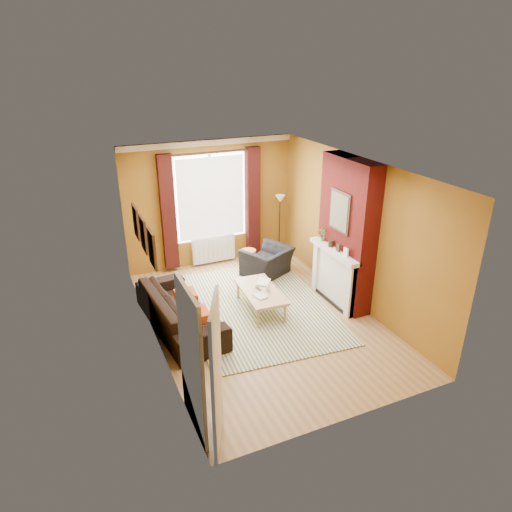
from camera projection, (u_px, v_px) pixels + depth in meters
name	position (u px, v px, depth m)	size (l,w,h in m)	color
ground	(262.00, 318.00, 8.35)	(5.50, 5.50, 0.00)	olive
room_walls	(288.00, 238.00, 8.25)	(3.82, 5.54, 2.83)	#8B5F1A
striped_rug	(256.00, 307.00, 8.71)	(2.87, 3.77, 0.02)	#34468F
sofa	(180.00, 310.00, 7.97)	(2.33, 0.91, 0.68)	black
armchair	(267.00, 262.00, 9.87)	(0.96, 0.84, 0.63)	black
coffee_table	(260.00, 292.00, 8.47)	(0.72, 1.32, 0.43)	tan
wicker_stool	(249.00, 259.00, 10.28)	(0.43, 0.43, 0.42)	olive
floor_lamp	(280.00, 209.00, 10.44)	(0.22, 0.22, 1.51)	black
book_a	(256.00, 298.00, 8.16)	(0.18, 0.25, 0.02)	#999999
book_b	(257.00, 281.00, 8.74)	(0.23, 0.32, 0.02)	#999999
mug	(268.00, 289.00, 8.38)	(0.09, 0.09, 0.08)	#999999
tv_remote	(258.00, 289.00, 8.48)	(0.06, 0.15, 0.02)	#252527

